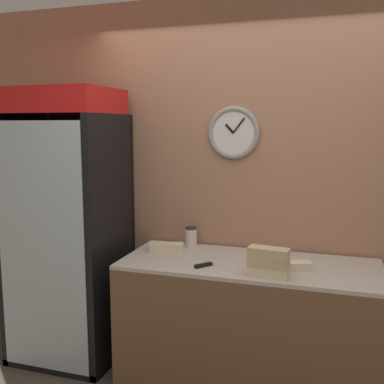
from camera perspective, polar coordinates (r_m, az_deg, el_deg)
wall_back at (r=3.33m, az=8.62°, el=1.08°), size 5.20×0.10×2.70m
prep_counter at (r=3.21m, az=7.09°, el=-16.31°), size 1.70×0.70×0.87m
beverage_cooler at (r=3.55m, az=-15.07°, el=-2.61°), size 0.78×0.68×2.04m
sandwich_stack_bottom at (r=2.78m, az=9.64°, el=-9.99°), size 0.25×0.12×0.06m
sandwich_stack_middle at (r=2.76m, az=9.67°, el=-8.81°), size 0.25×0.13×0.06m
sandwich_stack_top at (r=2.74m, az=9.71°, el=-7.61°), size 0.25×0.13×0.06m
sandwich_flat_left at (r=3.28m, az=-3.25°, el=-7.01°), size 0.26×0.16×0.06m
sandwich_flat_right at (r=2.93m, az=12.72°, el=-9.15°), size 0.24×0.16×0.05m
chefs_knife at (r=2.96m, az=2.40°, el=-9.14°), size 0.25×0.28×0.02m
condiment_jar at (r=3.40m, az=-0.13°, el=-5.70°), size 0.09×0.09×0.15m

